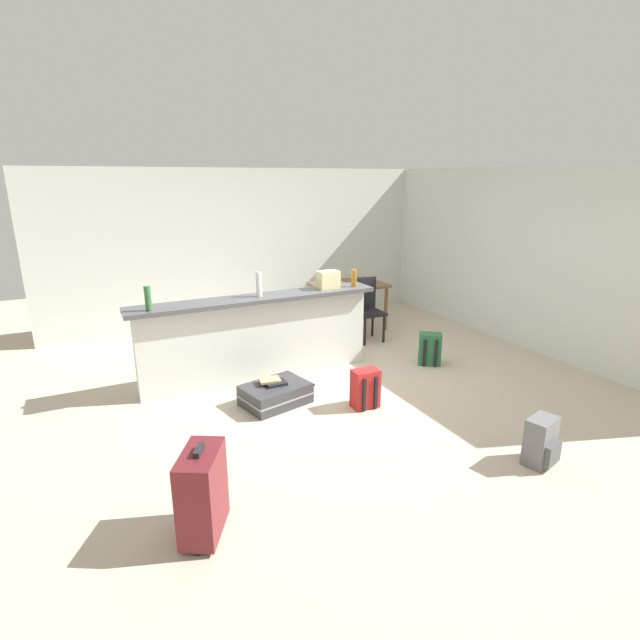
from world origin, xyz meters
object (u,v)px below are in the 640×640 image
bottle_amber (354,278)px  backpack_green (430,349)px  bottle_white (259,284)px  suitcase_upright_maroon (202,493)px  grocery_bag (328,280)px  backpack_grey (541,442)px  backpack_red (365,389)px  book_stack (273,382)px  dining_chair_near_partition (367,306)px  suitcase_flat_charcoal (276,394)px  dining_table (349,289)px  bottle_green (148,299)px

bottle_amber → backpack_green: 1.37m
bottle_white → suitcase_upright_maroon: bottle_white is taller
grocery_bag → backpack_grey: (0.56, -2.84, -0.93)m
backpack_red → book_stack: 0.98m
dining_chair_near_partition → backpack_green: 1.30m
bottle_amber → suitcase_flat_charcoal: size_ratio=0.24×
backpack_grey → book_stack: (-1.61, 2.10, 0.05)m
bottle_white → dining_chair_near_partition: size_ratio=0.31×
dining_chair_near_partition → book_stack: dining_chair_near_partition is taller
backpack_red → suitcase_upright_maroon: 2.31m
bottle_white → backpack_red: 1.71m
backpack_red → backpack_grey: bearing=-64.1°
dining_table → backpack_grey: (-0.45, -4.09, -0.44)m
bottle_amber → backpack_red: bearing=-114.6°
book_stack → backpack_green: bearing=4.2°
suitcase_upright_maroon → book_stack: 2.04m
bottle_green → bottle_white: size_ratio=0.90×
backpack_grey → book_stack: backpack_grey is taller
dining_table → backpack_green: bearing=-84.4°
backpack_green → grocery_bag: bearing=154.3°
dining_table → backpack_green: dining_table is taller
suitcase_flat_charcoal → bottle_amber: bearing=27.3°
bottle_green → suitcase_flat_charcoal: size_ratio=0.30×
bottle_amber → bottle_green: bearing=-178.8°
bottle_amber → suitcase_flat_charcoal: (-1.37, -0.71, -1.02)m
bottle_green → suitcase_upright_maroon: bearing=-91.1°
grocery_bag → backpack_red: size_ratio=0.62×
bottle_white → grocery_bag: bottle_white is taller
bottle_white → backpack_red: bearing=-59.9°
backpack_red → bottle_white: bearing=120.1°
bottle_green → dining_chair_near_partition: size_ratio=0.28×
bottle_green → bottle_amber: (2.50, 0.05, -0.02)m
dining_table → suitcase_flat_charcoal: bearing=-135.4°
backpack_red → book_stack: size_ratio=1.49×
suitcase_flat_charcoal → book_stack: 0.14m
backpack_grey → backpack_green: (0.63, 2.26, 0.00)m
bottle_green → book_stack: (1.11, -0.64, -0.90)m
bottle_white → grocery_bag: 0.92m
bottle_green → suitcase_flat_charcoal: bottle_green is taller
bottle_amber → suitcase_upright_maroon: size_ratio=0.32×
backpack_green → bottle_amber: bearing=148.6°
bottle_white → suitcase_upright_maroon: bearing=-118.2°
bottle_amber → grocery_bag: size_ratio=0.83×
suitcase_upright_maroon → backpack_grey: bearing=-8.6°
bottle_green → book_stack: bottle_green is taller
dining_table → backpack_red: (-1.23, -2.51, -0.44)m
suitcase_flat_charcoal → backpack_grey: backpack_grey is taller
backpack_grey → bottle_amber: bearing=94.6°
suitcase_upright_maroon → dining_table: bearing=48.8°
bottle_green → grocery_bag: bottle_green is taller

